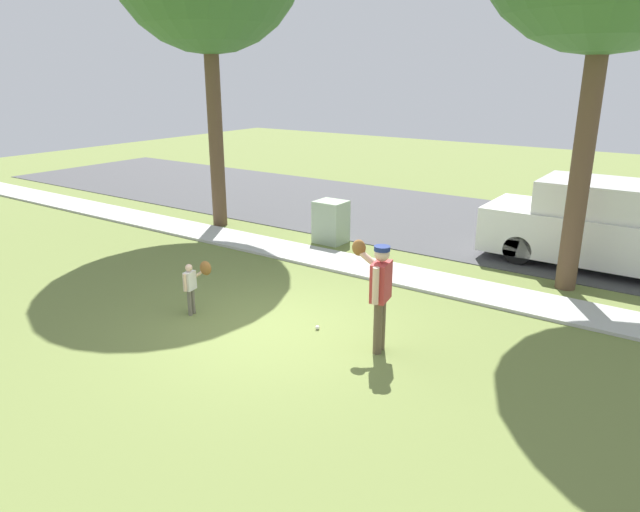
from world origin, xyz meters
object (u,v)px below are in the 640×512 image
at_px(utility_cabinet, 331,222).
at_px(parked_van_white, 605,227).
at_px(person_child, 195,280).
at_px(person_adult, 379,286).
at_px(baseball, 317,327).

bearing_deg(utility_cabinet, parked_van_white, 16.88).
distance_m(person_child, parked_van_white, 8.78).
distance_m(person_adult, person_child, 3.39).
relative_size(person_adult, parked_van_white, 0.34).
distance_m(utility_cabinet, parked_van_white, 6.23).
height_order(person_adult, utility_cabinet, person_adult).
bearing_deg(person_adult, parked_van_white, -119.26).
bearing_deg(person_adult, utility_cabinet, -60.38).
relative_size(utility_cabinet, parked_van_white, 0.21).
height_order(utility_cabinet, parked_van_white, parked_van_white).
xyz_separation_m(person_adult, baseball, (-1.18, 0.07, -1.02)).
distance_m(person_child, utility_cabinet, 5.16).
xyz_separation_m(baseball, parked_van_white, (3.25, 6.24, 0.87)).
bearing_deg(baseball, parked_van_white, 62.50).
bearing_deg(parked_van_white, person_child, 52.20).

